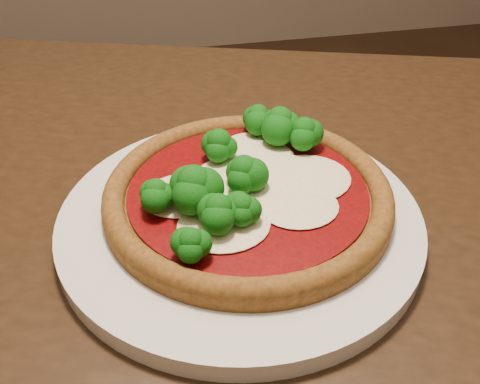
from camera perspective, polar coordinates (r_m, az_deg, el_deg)
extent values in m
plane|color=black|center=(1.30, 6.57, -19.22)|extent=(4.00, 4.00, 0.00)
cube|color=black|center=(0.56, -2.79, -0.71)|extent=(1.39, 1.07, 0.04)
cylinder|color=silver|center=(0.49, 0.00, -2.90)|extent=(0.33, 0.33, 0.02)
cylinder|color=brown|center=(0.49, 0.83, -0.59)|extent=(0.26, 0.26, 0.01)
torus|color=brown|center=(0.49, 0.84, 0.06)|extent=(0.26, 0.26, 0.02)
cylinder|color=#700505|center=(0.49, 0.84, 0.11)|extent=(0.22, 0.22, 0.00)
ellipsoid|color=#F9F2C6|center=(0.50, 6.97, 1.52)|extent=(0.09, 0.08, 0.01)
ellipsoid|color=#F9F2C6|center=(0.47, 6.26, -1.46)|extent=(0.07, 0.06, 0.01)
ellipsoid|color=#F9F2C6|center=(0.44, -1.74, -3.48)|extent=(0.08, 0.07, 0.01)
ellipsoid|color=#F9F2C6|center=(0.55, 0.90, 5.13)|extent=(0.05, 0.05, 0.00)
ellipsoid|color=#F9F2C6|center=(0.48, -6.23, -0.32)|extent=(0.07, 0.07, 0.01)
ellipsoid|color=#F9F2C6|center=(0.53, 2.29, 3.78)|extent=(0.07, 0.06, 0.01)
ellipsoid|color=#F9F2C6|center=(0.49, 1.20, 1.15)|extent=(0.11, 0.10, 0.01)
ellipsoid|color=#127312|center=(0.54, 4.27, 7.43)|extent=(0.05, 0.05, 0.04)
ellipsoid|color=#127312|center=(0.40, -5.26, -5.33)|extent=(0.03, 0.03, 0.03)
ellipsoid|color=#127312|center=(0.46, -8.92, -0.03)|extent=(0.04, 0.04, 0.03)
ellipsoid|color=#127312|center=(0.45, -4.91, 0.75)|extent=(0.05, 0.05, 0.04)
ellipsoid|color=#127312|center=(0.56, 1.95, 8.03)|extent=(0.04, 0.04, 0.03)
ellipsoid|color=#127312|center=(0.47, 0.42, 2.24)|extent=(0.04, 0.04, 0.04)
ellipsoid|color=#127312|center=(0.53, 6.85, 6.48)|extent=(0.04, 0.04, 0.04)
ellipsoid|color=#127312|center=(0.43, -2.30, -1.91)|extent=(0.04, 0.04, 0.03)
ellipsoid|color=#127312|center=(0.51, -2.25, 5.25)|extent=(0.04, 0.04, 0.03)
ellipsoid|color=#127312|center=(0.44, 0.17, -1.59)|extent=(0.03, 0.03, 0.03)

